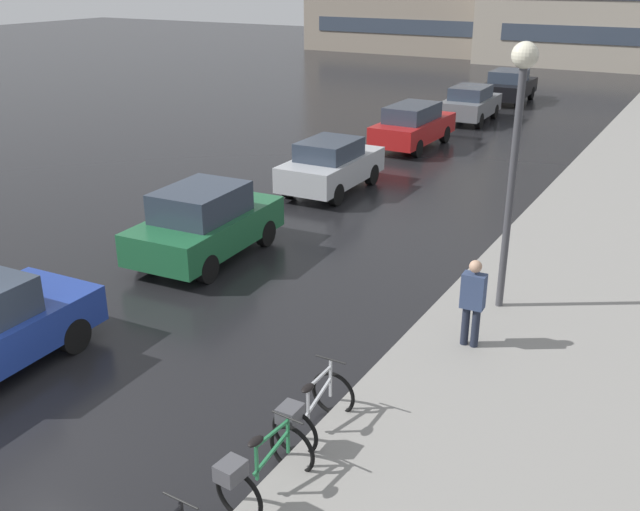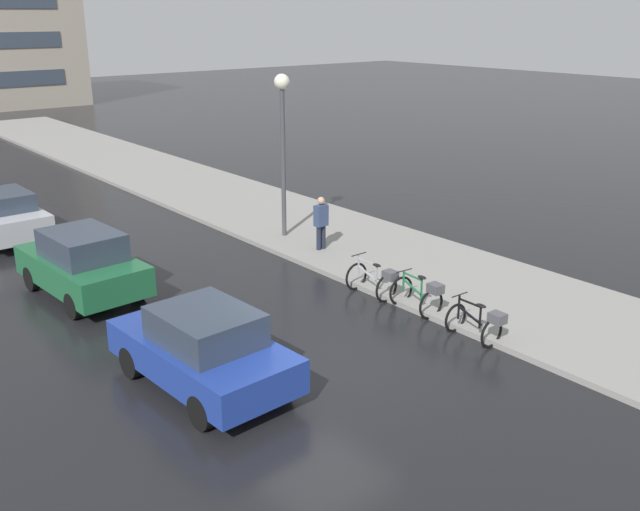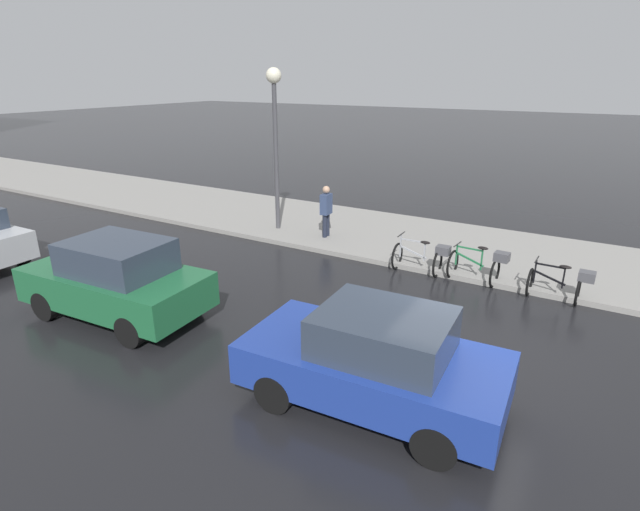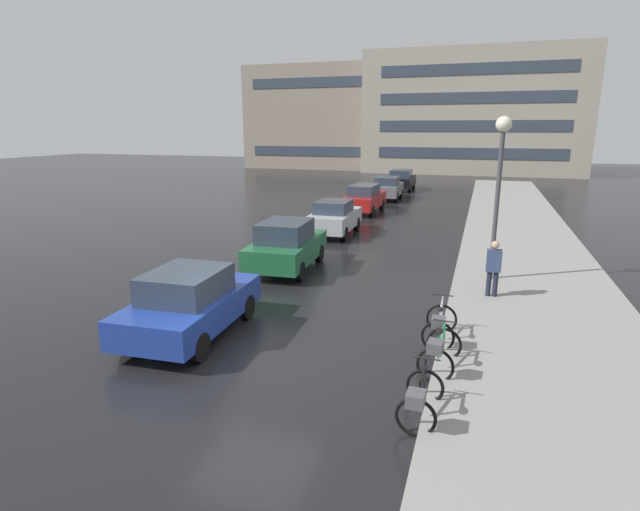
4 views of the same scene
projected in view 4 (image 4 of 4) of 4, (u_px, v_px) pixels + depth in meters
ground_plane at (253, 366)px, 10.41m from camera, size 140.00×140.00×0.00m
sidewalk_kerb at (527, 265)px, 17.79m from camera, size 4.80×60.00×0.14m
bicycle_nearest at (419, 399)px, 8.24m from camera, size 0.71×1.36×0.94m
bicycle_second at (439, 351)px, 9.93m from camera, size 0.83×1.43×0.98m
bicycle_third at (439, 325)px, 11.28m from camera, size 0.75×1.43×1.01m
car_blue at (190, 303)px, 11.78m from camera, size 2.12×4.15×1.63m
car_green at (286, 245)px, 17.31m from camera, size 2.12×4.12×1.73m
car_silver at (334, 217)px, 23.01m from camera, size 1.84×3.95×1.59m
car_red at (364, 198)px, 29.05m from camera, size 1.77×4.38×1.63m
car_grey at (387, 188)px, 34.27m from camera, size 1.85×3.85×1.57m
car_black at (401, 180)px, 39.66m from camera, size 1.98×4.44×1.59m
pedestrian at (493, 267)px, 14.10m from camera, size 0.41×0.25×1.75m
streetlamp at (500, 165)px, 15.11m from camera, size 0.47×0.47×5.16m
building_facade_main at (473, 113)px, 54.73m from camera, size 22.68×10.74×12.70m
building_facade_side at (321, 118)px, 62.31m from camera, size 16.53×10.45×11.94m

